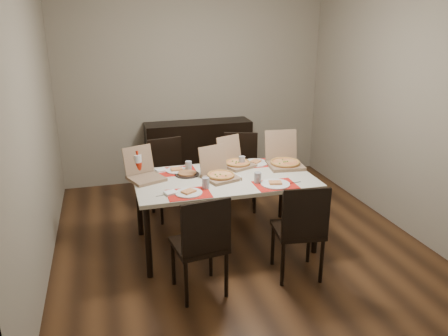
{
  "coord_description": "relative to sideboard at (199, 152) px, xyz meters",
  "views": [
    {
      "loc": [
        -1.28,
        -4.14,
        2.28
      ],
      "look_at": [
        -0.15,
        -0.11,
        0.85
      ],
      "focal_mm": 35.0,
      "sensor_mm": 36.0,
      "label": 1
    }
  ],
  "objects": [
    {
      "name": "setting_near_right",
      "position": [
        0.24,
        -2.22,
        0.32
      ],
      "size": [
        0.48,
        0.3,
        0.11
      ],
      "color": "red",
      "rests_on": "dining_table"
    },
    {
      "name": "pizza_box_left",
      "position": [
        -0.94,
        -1.73,
        0.36
      ],
      "size": [
        0.42,
        0.44,
        0.31
      ],
      "color": "#80634A",
      "rests_on": "dining_table"
    },
    {
      "name": "pizza_box_center",
      "position": [
        -0.21,
        -1.91,
        0.35
      ],
      "size": [
        0.4,
        0.42,
        0.31
      ],
      "color": "#80634A",
      "rests_on": "dining_table"
    },
    {
      "name": "dip_bowl",
      "position": [
        -0.13,
        -1.68,
        0.32
      ],
      "size": [
        0.14,
        0.14,
        0.03
      ],
      "primitive_type": "imported",
      "rotation": [
        0.0,
        0.0,
        0.16
      ],
      "color": "white",
      "rests_on": "dining_table"
    },
    {
      "name": "room_walls",
      "position": [
        0.0,
        -1.35,
        1.28
      ],
      "size": [
        3.84,
        4.02,
        2.62
      ],
      "color": "gray",
      "rests_on": "ground"
    },
    {
      "name": "chair_far_left",
      "position": [
        -0.59,
        -0.98,
        0.06
      ],
      "size": [
        0.48,
        0.48,
        0.93
      ],
      "color": "black",
      "rests_on": "ground"
    },
    {
      "name": "pizza_box_right",
      "position": [
        0.58,
        -1.72,
        0.36
      ],
      "size": [
        0.4,
        0.44,
        0.36
      ],
      "color": "#80634A",
      "rests_on": "dining_table"
    },
    {
      "name": "chair_near_left",
      "position": [
        -0.58,
        -2.74,
        0.06
      ],
      "size": [
        0.47,
        0.47,
        0.93
      ],
      "color": "black",
      "rests_on": "ground"
    },
    {
      "name": "soda_bottle",
      "position": [
        -0.99,
        -1.61,
        0.41
      ],
      "size": [
        0.09,
        0.09,
        0.27
      ],
      "color": "silver",
      "rests_on": "dining_table"
    },
    {
      "name": "setting_far_right",
      "position": [
        0.27,
        -1.57,
        0.32
      ],
      "size": [
        0.46,
        0.3,
        0.11
      ],
      "color": "red",
      "rests_on": "dining_table"
    },
    {
      "name": "pizza_box_extra",
      "position": [
        0.07,
        -1.58,
        0.35
      ],
      "size": [
        0.41,
        0.43,
        0.31
      ],
      "color": "#80634A",
      "rests_on": "dining_table"
    },
    {
      "name": "dining_table",
      "position": [
        -0.15,
        -1.89,
        0.23
      ],
      "size": [
        1.8,
        1.0,
        0.75
      ],
      "color": "beige",
      "rests_on": "ground"
    },
    {
      "name": "chair_near_right",
      "position": [
        0.33,
        -2.71,
        0.06
      ],
      "size": [
        0.47,
        0.47,
        0.93
      ],
      "color": "black",
      "rests_on": "ground"
    },
    {
      "name": "chair_far_right",
      "position": [
        0.32,
        -0.97,
        0.06
      ],
      "size": [
        0.53,
        0.53,
        0.93
      ],
      "color": "black",
      "rests_on": "ground"
    },
    {
      "name": "sideboard",
      "position": [
        0.0,
        0.0,
        0.0
      ],
      "size": [
        1.5,
        0.4,
        0.9
      ],
      "primitive_type": "cube",
      "color": "black",
      "rests_on": "ground"
    },
    {
      "name": "napkin_loose",
      "position": [
        -0.06,
        -1.98,
        0.31
      ],
      "size": [
        0.14,
        0.15,
        0.02
      ],
      "primitive_type": "cube",
      "rotation": [
        0.0,
        0.0,
        1.28
      ],
      "color": "white",
      "rests_on": "dining_table"
    },
    {
      "name": "faina_plate",
      "position": [
        -0.5,
        -1.73,
        0.31
      ],
      "size": [
        0.25,
        0.25,
        0.03
      ],
      "color": "black",
      "rests_on": "dining_table"
    },
    {
      "name": "setting_near_left",
      "position": [
        -0.56,
        -2.21,
        0.32
      ],
      "size": [
        0.52,
        0.3,
        0.11
      ],
      "color": "red",
      "rests_on": "dining_table"
    },
    {
      "name": "setting_far_left",
      "position": [
        -0.57,
        -1.59,
        0.32
      ],
      "size": [
        0.46,
        0.3,
        0.11
      ],
      "color": "red",
      "rests_on": "dining_table"
    },
    {
      "name": "ground",
      "position": [
        0.0,
        -1.78,
        -0.46
      ],
      "size": [
        3.8,
        4.0,
        0.02
      ],
      "primitive_type": "cube",
      "color": "#482B16",
      "rests_on": "ground"
    }
  ]
}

